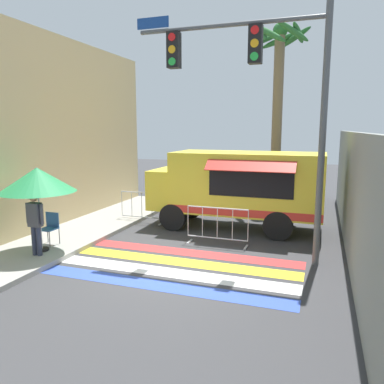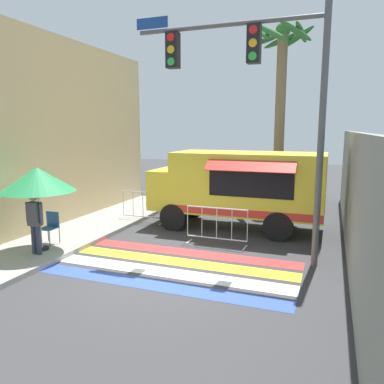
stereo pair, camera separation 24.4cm
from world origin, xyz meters
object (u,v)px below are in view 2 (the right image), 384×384
at_px(barricade_front, 217,227).
at_px(vendor_person, 35,220).
at_px(food_truck, 235,185).
at_px(barricade_side, 143,207).
at_px(palm_tree, 281,88).
at_px(traffic_signal_pole, 257,80).
at_px(patio_umbrella, 37,180).
at_px(folding_chair, 50,225).

bearing_deg(barricade_front, vendor_person, -145.71).
bearing_deg(vendor_person, food_truck, 36.18).
bearing_deg(barricade_side, palm_tree, 47.05).
xyz_separation_m(traffic_signal_pole, barricade_front, (-1.20, 0.74, -4.00)).
bearing_deg(food_truck, traffic_signal_pole, -66.92).
relative_size(food_truck, barricade_front, 3.13).
xyz_separation_m(food_truck, palm_tree, (0.86, 4.18, 3.54)).
xyz_separation_m(food_truck, barricade_front, (-0.03, -2.02, -0.96)).
height_order(food_truck, barricade_front, food_truck).
bearing_deg(food_truck, barricade_front, -90.75).
distance_m(food_truck, patio_umbrella, 6.17).
height_order(barricade_side, palm_tree, palm_tree).
height_order(traffic_signal_pole, vendor_person, traffic_signal_pole).
bearing_deg(palm_tree, barricade_front, -98.13).
relative_size(folding_chair, vendor_person, 0.55).
xyz_separation_m(folding_chair, barricade_front, (4.38, 1.87, -0.12)).
height_order(barricade_front, palm_tree, palm_tree).
bearing_deg(vendor_person, barricade_side, 66.99).
height_order(vendor_person, barricade_front, vendor_person).
bearing_deg(food_truck, folding_chair, -138.56).
bearing_deg(folding_chair, barricade_side, 91.20).
bearing_deg(patio_umbrella, traffic_signal_pole, 17.31).
bearing_deg(vendor_person, folding_chair, 95.77).
xyz_separation_m(vendor_person, barricade_front, (4.07, 2.78, -0.50)).
relative_size(barricade_front, barricade_side, 1.12).
bearing_deg(traffic_signal_pole, barricade_side, 151.63).
bearing_deg(barricade_front, patio_umbrella, -150.09).
bearing_deg(barricade_side, vendor_person, -99.72).
xyz_separation_m(patio_umbrella, vendor_person, (0.15, -0.35, -0.99)).
bearing_deg(food_truck, palm_tree, 78.39).
distance_m(traffic_signal_pole, palm_tree, 6.96).
relative_size(food_truck, patio_umbrella, 2.56).
distance_m(folding_chair, barricade_side, 3.73).
height_order(food_truck, folding_chair, food_truck).
bearing_deg(food_truck, patio_umbrella, -133.70).
relative_size(traffic_signal_pole, vendor_person, 3.89).
bearing_deg(patio_umbrella, barricade_front, 29.91).
bearing_deg(folding_chair, vendor_person, -52.95).
distance_m(folding_chair, palm_tree, 10.58).
bearing_deg(traffic_signal_pole, barricade_front, 148.38).
relative_size(patio_umbrella, barricade_front, 1.22).
xyz_separation_m(vendor_person, palm_tree, (4.95, 8.97, 4.00)).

